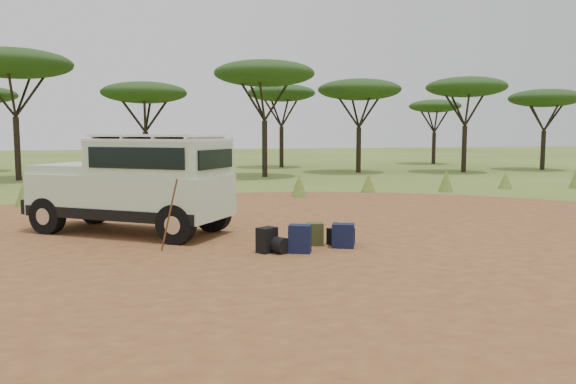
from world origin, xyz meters
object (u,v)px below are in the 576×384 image
object	(u,v)px
backpack_olive	(315,234)
hard_case	(341,236)
duffel_navy	(343,236)
safari_vehicle	(136,186)
walking_staff	(169,215)
backpack_navy	(300,239)
backpack_black	(267,240)

from	to	relation	value
backpack_olive	hard_case	world-z (taller)	backpack_olive
duffel_navy	safari_vehicle	bearing A→B (deg)	169.37
walking_staff	backpack_navy	world-z (taller)	walking_staff
safari_vehicle	hard_case	distance (m)	4.81
backpack_black	safari_vehicle	bearing A→B (deg)	97.46
backpack_navy	hard_case	bearing A→B (deg)	52.42
backpack_navy	duffel_navy	world-z (taller)	backpack_navy
hard_case	backpack_black	bearing A→B (deg)	175.07
backpack_olive	duffel_navy	xyz separation A→B (m)	(0.47, -0.36, 0.01)
backpack_navy	safari_vehicle	bearing A→B (deg)	158.64
walking_staff	backpack_navy	bearing A→B (deg)	-85.04
backpack_black	duffel_navy	bearing A→B (deg)	-30.60
walking_staff	backpack_olive	bearing A→B (deg)	-70.27
backpack_navy	duffel_navy	xyz separation A→B (m)	(0.98, 0.24, -0.03)
backpack_navy	backpack_olive	xyz separation A→B (m)	(0.51, 0.60, -0.04)
backpack_black	backpack_olive	size ratio (longest dim) A/B	1.05
safari_vehicle	backpack_navy	bearing A→B (deg)	-9.42
backpack_olive	hard_case	distance (m)	0.54
backpack_navy	backpack_olive	bearing A→B (deg)	74.55
backpack_navy	hard_case	world-z (taller)	backpack_navy
backpack_olive	duffel_navy	distance (m)	0.59
safari_vehicle	backpack_navy	size ratio (longest dim) A/B	8.73
backpack_navy	hard_case	distance (m)	1.19
walking_staff	backpack_black	bearing A→B (deg)	-85.23
backpack_olive	backpack_navy	bearing A→B (deg)	-115.55
duffel_navy	backpack_black	bearing A→B (deg)	-153.55
backpack_black	duffel_navy	xyz separation A→B (m)	(1.58, 0.04, -0.00)
backpack_black	backpack_navy	xyz separation A→B (m)	(0.60, -0.20, 0.03)
walking_staff	duffel_navy	distance (m)	3.43
safari_vehicle	backpack_olive	size ratio (longest dim) A/B	10.28
backpack_black	duffel_navy	size ratio (longest dim) A/B	1.01
hard_case	walking_staff	bearing A→B (deg)	158.50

